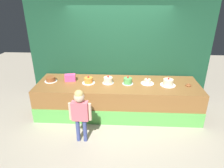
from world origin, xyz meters
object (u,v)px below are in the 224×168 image
Objects in this scene: donut at (188,85)px; cake_far_left at (51,79)px; pink_box at (70,78)px; cake_far_right at (168,82)px; cake_center_left at (108,80)px; cake_right at (147,82)px; cake_left at (88,81)px; child_figure at (80,109)px; cake_center_right at (128,81)px.

donut is 0.42× the size of cake_far_left.
pink_box is at bearing 6.50° from cake_far_left.
cake_far_right reaches higher than donut.
cake_far_left is 1.10× the size of cake_center_left.
cake_far_left is at bearing 178.64° from cake_center_left.
pink_box reaches higher than donut.
cake_left is at bearing -178.19° from cake_right.
child_figure is 3.63× the size of cake_right.
cake_left is 0.94m from cake_center_right.
cake_far_left is 0.85× the size of cake_far_right.
cake_center_right is 0.47m from cake_right.
cake_center_right reaches higher than cake_right.
donut is 3.29m from cake_far_left.
child_figure is 4.45× the size of pink_box.
pink_box is at bearing 175.77° from cake_center_right.
pink_box is at bearing 111.30° from child_figure.
cake_center_left is 0.94m from cake_right.
cake_far_left is (-0.47, -0.05, -0.03)m from pink_box.
cake_far_left is at bearing -173.50° from pink_box.
cake_center_left is 0.88× the size of cake_right.
cake_left is at bearing 90.81° from child_figure.
cake_left reaches higher than pink_box.
cake_far_left is at bearing 128.71° from child_figure.
cake_center_right reaches higher than cake_far_left.
cake_right is at bearing 1.81° from cake_left.
child_figure reaches higher than cake_far_left.
cake_far_right is at bearing 177.64° from donut.
child_figure is at bearing -111.38° from cake_center_left.
child_figure is at bearing -51.29° from cake_far_left.
cake_center_left is 0.77× the size of cake_far_right.
cake_right reaches higher than cake_far_left.
cake_center_right is at bearing -1.54° from cake_far_left.
cake_center_left is at bearing -1.36° from cake_far_left.
cake_right is 0.48m from cake_far_right.
cake_far_left is 0.94m from cake_left.
pink_box is at bearing 178.04° from cake_right.
cake_center_left reaches higher than cake_right.
cake_left is (-2.35, 0.05, 0.04)m from donut.
pink_box is at bearing 176.83° from donut.
child_figure is 1.25m from cake_center_left.
cake_far_left is 2.82m from cake_far_right.
cake_left reaches higher than cake_right.
cake_center_left reaches higher than cake_far_left.
cake_far_right reaches higher than cake_right.
cake_center_right reaches higher than pink_box.
donut is at bearing -1.78° from cake_far_left.
cake_center_left is 1.04× the size of cake_center_right.
cake_center_right is 0.84× the size of cake_right.
cake_right is (1.88, -0.06, -0.04)m from pink_box.
cake_right is at bearing -0.27° from cake_far_left.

